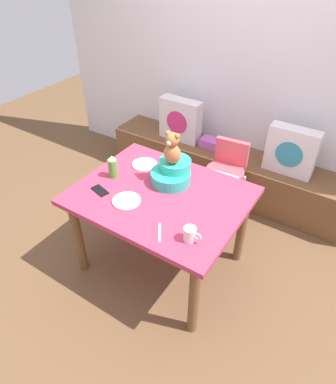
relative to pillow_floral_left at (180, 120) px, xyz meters
name	(u,v)px	position (x,y,z in m)	size (l,w,h in m)	color
ground_plane	(162,262)	(0.56, -1.21, -0.68)	(8.00, 8.00, 0.00)	brown
back_wall	(251,60)	(0.56, 0.29, 0.62)	(4.40, 0.10, 2.60)	silver
window_bench	(226,171)	(0.56, 0.02, -0.45)	(2.60, 0.44, 0.46)	brown
pillow_floral_left	(180,120)	(0.00, 0.00, 0.00)	(0.44, 0.15, 0.44)	silver
pillow_floral_right	(291,151)	(1.16, 0.00, 0.00)	(0.44, 0.15, 0.44)	silver
book_stack	(210,143)	(0.35, 0.02, -0.18)	(0.20, 0.14, 0.09)	#BC5BC0
dining_table	(161,205)	(0.56, -1.21, -0.04)	(1.21, 0.96, 0.74)	#B73351
highchair	(225,173)	(0.73, -0.42, -0.16)	(0.34, 0.47, 0.79)	#D84C59
infant_seat_teal	(172,173)	(0.55, -1.03, 0.13)	(0.30, 0.33, 0.16)	#28B29A
teddy_bear	(172,149)	(0.55, -1.03, 0.34)	(0.13, 0.12, 0.25)	#A96B39
ketchup_bottle	(113,167)	(0.14, -1.22, 0.15)	(0.07, 0.07, 0.18)	#4C8C33
coffee_mug	(190,234)	(0.97, -1.49, 0.11)	(0.12, 0.08, 0.09)	silver
dinner_plate_near	(126,201)	(0.41, -1.41, 0.07)	(0.20, 0.20, 0.01)	white
dinner_plate_far	(145,164)	(0.25, -0.97, 0.07)	(0.20, 0.20, 0.01)	white
cell_phone	(100,191)	(0.18, -1.42, 0.06)	(0.07, 0.14, 0.01)	black
table_fork	(160,232)	(0.78, -1.55, 0.06)	(0.02, 0.17, 0.01)	silver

